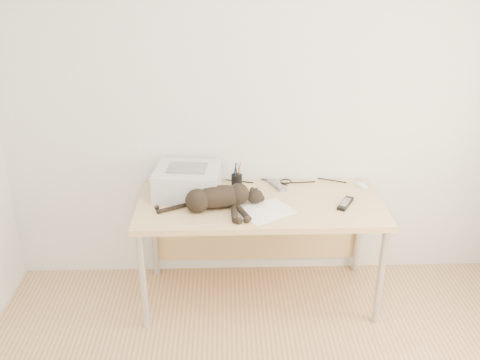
{
  "coord_description": "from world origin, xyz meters",
  "views": [
    {
      "loc": [
        -0.23,
        -1.7,
        2.31
      ],
      "look_at": [
        -0.13,
        1.34,
        0.92
      ],
      "focal_mm": 40.0,
      "sensor_mm": 36.0,
      "label": 1
    }
  ],
  "objects_px": {
    "cat": "(217,199)",
    "pen_cup": "(237,181)",
    "mug": "(207,182)",
    "mouse": "(362,184)",
    "printer": "(188,181)",
    "desk": "(259,214)"
  },
  "relations": [
    {
      "from": "desk",
      "to": "mouse",
      "type": "bearing_deg",
      "value": 11.4
    },
    {
      "from": "mug",
      "to": "cat",
      "type": "bearing_deg",
      "value": -77.21
    },
    {
      "from": "desk",
      "to": "cat",
      "type": "xyz_separation_m",
      "value": [
        -0.28,
        -0.16,
        0.2
      ]
    },
    {
      "from": "desk",
      "to": "mouse",
      "type": "relative_size",
      "value": 14.42
    },
    {
      "from": "pen_cup",
      "to": "mug",
      "type": "bearing_deg",
      "value": 178.99
    },
    {
      "from": "desk",
      "to": "printer",
      "type": "bearing_deg",
      "value": 174.53
    },
    {
      "from": "printer",
      "to": "mug",
      "type": "relative_size",
      "value": 4.5
    },
    {
      "from": "cat",
      "to": "pen_cup",
      "type": "bearing_deg",
      "value": 52.41
    },
    {
      "from": "cat",
      "to": "mouse",
      "type": "relative_size",
      "value": 6.26
    },
    {
      "from": "desk",
      "to": "cat",
      "type": "relative_size",
      "value": 2.3
    },
    {
      "from": "desk",
      "to": "mug",
      "type": "height_order",
      "value": "mug"
    },
    {
      "from": "cat",
      "to": "mug",
      "type": "xyz_separation_m",
      "value": [
        -0.07,
        0.3,
        -0.02
      ]
    },
    {
      "from": "desk",
      "to": "printer",
      "type": "xyz_separation_m",
      "value": [
        -0.47,
        0.05,
        0.23
      ]
    },
    {
      "from": "mug",
      "to": "pen_cup",
      "type": "xyz_separation_m",
      "value": [
        0.2,
        -0.0,
        0.01
      ]
    },
    {
      "from": "mouse",
      "to": "printer",
      "type": "bearing_deg",
      "value": 164.52
    },
    {
      "from": "desk",
      "to": "pen_cup",
      "type": "distance_m",
      "value": 0.27
    },
    {
      "from": "pen_cup",
      "to": "mouse",
      "type": "relative_size",
      "value": 1.7
    },
    {
      "from": "cat",
      "to": "mug",
      "type": "bearing_deg",
      "value": 89.62
    },
    {
      "from": "mug",
      "to": "mouse",
      "type": "xyz_separation_m",
      "value": [
        1.07,
        0.01,
        -0.03
      ]
    },
    {
      "from": "desk",
      "to": "mouse",
      "type": "xyz_separation_m",
      "value": [
        0.72,
        0.15,
        0.15
      ]
    },
    {
      "from": "desk",
      "to": "mug",
      "type": "xyz_separation_m",
      "value": [
        -0.35,
        0.14,
        0.18
      ]
    },
    {
      "from": "mug",
      "to": "mouse",
      "type": "distance_m",
      "value": 1.07
    }
  ]
}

